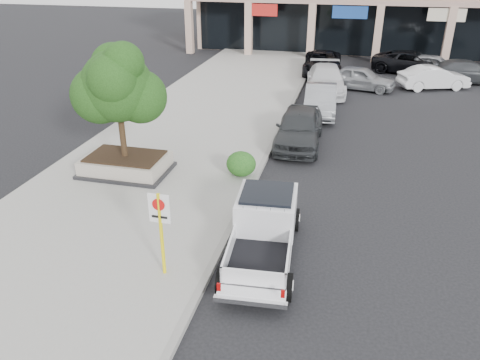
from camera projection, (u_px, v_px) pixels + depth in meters
name	position (u px, v px, depth m)	size (l,w,h in m)	color
ground	(276.00, 253.00, 13.17)	(120.00, 120.00, 0.00)	black
sidewalk	(171.00, 153.00, 19.55)	(8.00, 52.00, 0.15)	gray
curb	(264.00, 162.00, 18.71)	(0.20, 52.00, 0.15)	gray
planter	(126.00, 164.00, 17.52)	(3.20, 2.20, 0.68)	black
planter_tree	(122.00, 86.00, 16.34)	(2.90, 2.55, 4.00)	black
no_parking_sign	(160.00, 223.00, 11.45)	(0.55, 0.09, 2.30)	yellow
hedge	(241.00, 164.00, 17.18)	(1.10, 0.99, 0.94)	#134314
pickup_truck	(263.00, 233.00, 12.66)	(1.84, 4.96, 1.56)	white
curb_car_a	(299.00, 127.00, 20.23)	(1.90, 4.72, 1.61)	#2B2D2F
curb_car_b	(320.00, 100.00, 24.19)	(1.57, 4.50, 1.48)	gray
curb_car_c	(326.00, 80.00, 27.95)	(2.17, 5.35, 1.55)	silver
curb_car_d	(322.00, 63.00, 32.22)	(2.53, 5.48, 1.52)	black
lot_car_a	(361.00, 78.00, 28.59)	(1.68, 4.17, 1.42)	#93969A
lot_car_b	(434.00, 78.00, 28.71)	(1.47, 4.22, 1.39)	silver
lot_car_c	(467.00, 72.00, 30.08)	(2.02, 4.96, 1.44)	#313437
lot_car_d	(412.00, 62.00, 32.49)	(2.48, 5.37, 1.49)	black
lot_car_e	(434.00, 65.00, 31.96)	(1.64, 4.08, 1.39)	#A3A5AB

